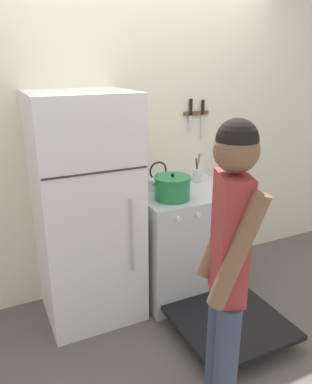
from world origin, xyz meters
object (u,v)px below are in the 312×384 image
dutch_oven_pot (172,188)px  utensil_jar (197,175)px  refrigerator (87,211)px  stove_range (185,242)px  person (228,271)px  tea_kettle (158,181)px

dutch_oven_pot → utensil_jar: 0.48m
refrigerator → dutch_oven_pot: (0.62, -0.16, 0.14)m
refrigerator → stove_range: bearing=-4.6°
person → tea_kettle: bearing=8.4°
tea_kettle → stove_range: bearing=-45.8°
stove_range → tea_kettle: (-0.17, 0.17, 0.51)m
refrigerator → tea_kettle: (0.63, 0.11, 0.11)m
refrigerator → stove_range: 0.90m
stove_range → person: (-0.47, -1.19, 0.50)m
utensil_jar → person: (-0.67, -1.37, -0.02)m
utensil_jar → stove_range: bearing=-138.4°
dutch_oven_pot → person: (-0.29, -1.09, -0.04)m
dutch_oven_pot → tea_kettle: (0.01, 0.27, -0.03)m
refrigerator → utensil_jar: 1.01m
dutch_oven_pot → person: bearing=-104.6°
tea_kettle → dutch_oven_pot: bearing=-93.0°
stove_range → dutch_oven_pot: (-0.18, -0.10, 0.54)m
stove_range → utensil_jar: size_ratio=5.51×
stove_range → person: person is taller
dutch_oven_pot → utensil_jar: size_ratio=1.26×
stove_range → tea_kettle: tea_kettle is taller
stove_range → tea_kettle: size_ratio=5.61×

